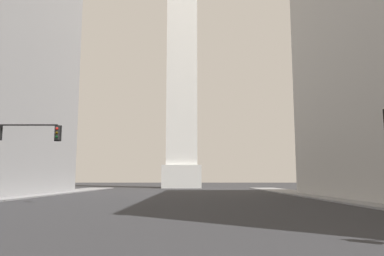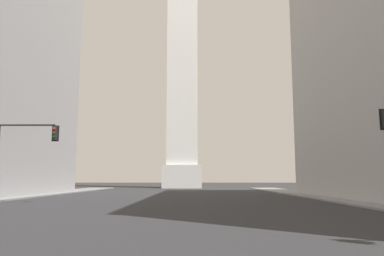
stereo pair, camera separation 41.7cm
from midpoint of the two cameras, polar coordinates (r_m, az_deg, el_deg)
sidewalk_right at (r=33.34m, az=26.36°, el=-10.25°), size 5.00×99.72×0.15m
obelisk at (r=89.77m, az=-1.27°, el=14.25°), size 8.45×8.45×73.71m
traffic_light_mid_left at (r=33.80m, az=-25.26°, el=-1.97°), size 5.65×0.51×6.47m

